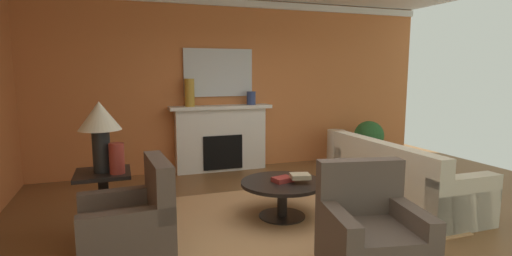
{
  "coord_description": "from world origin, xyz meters",
  "views": [
    {
      "loc": [
        -2.03,
        -3.88,
        1.75
      ],
      "look_at": [
        -0.3,
        1.01,
        1.0
      ],
      "focal_mm": 27.27,
      "sensor_mm": 36.0,
      "label": 1
    }
  ],
  "objects": [
    {
      "name": "ground_plane",
      "position": [
        0.0,
        0.0,
        0.0
      ],
      "size": [
        9.08,
        9.08,
        0.0
      ],
      "primitive_type": "plane",
      "color": "brown"
    },
    {
      "name": "wall_fireplace",
      "position": [
        0.0,
        2.95,
        1.51
      ],
      "size": [
        7.59,
        0.12,
        3.02
      ],
      "primitive_type": "cube",
      "color": "#CC723D",
      "rests_on": "ground_plane"
    },
    {
      "name": "crown_moulding",
      "position": [
        0.0,
        2.87,
        2.94
      ],
      "size": [
        7.59,
        0.08,
        0.12
      ],
      "primitive_type": "cube",
      "color": "white"
    },
    {
      "name": "area_rug",
      "position": [
        -0.22,
        0.27,
        0.01
      ],
      "size": [
        3.51,
        2.34,
        0.01
      ],
      "primitive_type": "cube",
      "color": "tan",
      "rests_on": "ground_plane"
    },
    {
      "name": "fireplace",
      "position": [
        -0.34,
        2.74,
        0.55
      ],
      "size": [
        1.8,
        0.35,
        1.17
      ],
      "color": "white",
      "rests_on": "ground_plane"
    },
    {
      "name": "mantel_mirror",
      "position": [
        -0.34,
        2.86,
        1.74
      ],
      "size": [
        1.23,
        0.04,
        0.84
      ],
      "primitive_type": "cube",
      "color": "silver"
    },
    {
      "name": "sofa",
      "position": [
        1.47,
        0.2,
        0.3
      ],
      "size": [
        0.9,
        2.1,
        0.85
      ],
      "color": "beige",
      "rests_on": "ground_plane"
    },
    {
      "name": "armchair_near_window",
      "position": [
        -1.98,
        -0.26,
        0.31
      ],
      "size": [
        0.85,
        0.85,
        0.95
      ],
      "color": "brown",
      "rests_on": "ground_plane"
    },
    {
      "name": "armchair_facing_fireplace",
      "position": [
        -0.0,
        -1.18,
        0.31
      ],
      "size": [
        0.94,
        0.94,
        0.95
      ],
      "color": "brown",
      "rests_on": "ground_plane"
    },
    {
      "name": "coffee_table",
      "position": [
        -0.22,
        0.27,
        0.34
      ],
      "size": [
        1.0,
        1.0,
        0.45
      ],
      "color": "black",
      "rests_on": "ground_plane"
    },
    {
      "name": "side_table",
      "position": [
        -2.22,
        0.44,
        0.4
      ],
      "size": [
        0.56,
        0.56,
        0.7
      ],
      "color": "black",
      "rests_on": "ground_plane"
    },
    {
      "name": "table_lamp",
      "position": [
        -2.22,
        0.44,
        1.22
      ],
      "size": [
        0.44,
        0.44,
        0.75
      ],
      "color": "black",
      "rests_on": "side_table"
    },
    {
      "name": "vase_mantel_left",
      "position": [
        -0.89,
        2.69,
        1.4
      ],
      "size": [
        0.17,
        0.17,
        0.47
      ],
      "primitive_type": "cylinder",
      "color": "#B7892D",
      "rests_on": "fireplace"
    },
    {
      "name": "vase_on_side_table",
      "position": [
        -2.07,
        0.32,
        0.86
      ],
      "size": [
        0.15,
        0.15,
        0.32
      ],
      "primitive_type": "cylinder",
      "color": "#9E3328",
      "rests_on": "side_table"
    },
    {
      "name": "vase_tall_corner",
      "position": [
        1.82,
        2.44,
        0.33
      ],
      "size": [
        0.34,
        0.34,
        0.66
      ],
      "primitive_type": "cylinder",
      "color": "beige",
      "rests_on": "ground_plane"
    },
    {
      "name": "vase_mantel_right",
      "position": [
        0.21,
        2.69,
        1.29
      ],
      "size": [
        0.16,
        0.16,
        0.24
      ],
      "primitive_type": "cylinder",
      "color": "navy",
      "rests_on": "fireplace"
    },
    {
      "name": "book_red_cover",
      "position": [
        -0.23,
        0.26,
        0.48
      ],
      "size": [
        0.26,
        0.22,
        0.06
      ],
      "primitive_type": "cube",
      "rotation": [
        0.0,
        0.0,
        0.26
      ],
      "color": "maroon",
      "rests_on": "coffee_table"
    },
    {
      "name": "book_art_folio",
      "position": [
        -0.05,
        0.14,
        0.53
      ],
      "size": [
        0.26,
        0.23,
        0.05
      ],
      "primitive_type": "cube",
      "rotation": [
        0.0,
        0.0,
        -0.22
      ],
      "color": "tan",
      "rests_on": "coffee_table"
    },
    {
      "name": "potted_plant",
      "position": [
        2.42,
        2.26,
        0.49
      ],
      "size": [
        0.56,
        0.56,
        0.83
      ],
      "color": "#A8754C",
      "rests_on": "ground_plane"
    }
  ]
}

